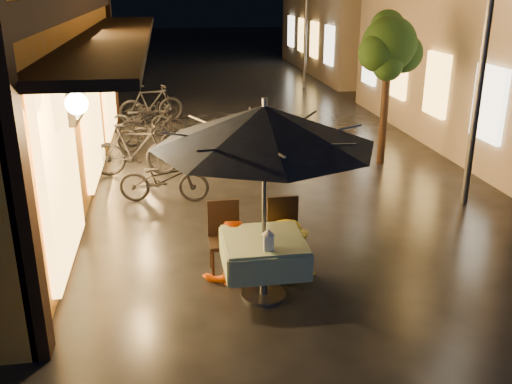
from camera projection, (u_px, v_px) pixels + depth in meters
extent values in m
plane|color=black|center=(330.00, 269.00, 7.72)|extent=(90.00, 90.00, 0.00)
cube|color=black|center=(79.00, 4.00, 9.79)|extent=(0.12, 11.00, 0.35)
cube|color=black|center=(115.00, 37.00, 10.06)|extent=(1.20, 10.50, 0.12)
cube|color=#F4B24C|center=(60.00, 171.00, 7.20)|extent=(0.10, 2.20, 2.40)
cube|color=#F4B24C|center=(91.00, 113.00, 10.45)|extent=(0.10, 2.20, 2.40)
cube|color=#F4B24C|center=(108.00, 82.00, 13.69)|extent=(0.10, 2.20, 2.40)
cube|color=#F4B24C|center=(489.00, 104.00, 10.75)|extent=(0.10, 1.00, 1.40)
cube|color=#F4B24C|center=(437.00, 85.00, 12.79)|extent=(0.10, 1.00, 1.40)
cube|color=#F4B24C|center=(399.00, 71.00, 14.83)|extent=(0.10, 1.00, 1.40)
cube|color=#F4B24C|center=(370.00, 60.00, 16.87)|extent=(0.10, 1.00, 1.40)
cube|color=#F4B24C|center=(329.00, 45.00, 20.95)|extent=(0.10, 1.00, 1.40)
cube|color=#F4B24C|center=(314.00, 40.00, 22.99)|extent=(0.10, 1.00, 1.40)
cube|color=#F4B24C|center=(302.00, 35.00, 25.03)|extent=(0.10, 1.00, 1.40)
cube|color=#F4B24C|center=(291.00, 31.00, 27.07)|extent=(0.10, 1.00, 1.40)
cylinder|color=black|center=(384.00, 113.00, 11.87)|extent=(0.16, 0.16, 2.20)
sphere|color=black|center=(389.00, 44.00, 11.39)|extent=(1.10, 1.10, 1.10)
sphere|color=black|center=(403.00, 53.00, 11.60)|extent=(0.80, 0.80, 0.80)
sphere|color=black|center=(377.00, 53.00, 11.25)|extent=(0.76, 0.76, 0.76)
sphere|color=black|center=(387.00, 27.00, 11.57)|extent=(0.70, 0.70, 0.70)
sphere|color=black|center=(388.00, 66.00, 11.28)|extent=(0.60, 0.60, 0.60)
cylinder|color=#59595E|center=(479.00, 90.00, 9.33)|extent=(0.12, 0.12, 4.00)
cylinder|color=#59595E|center=(306.00, 32.00, 20.46)|extent=(0.12, 0.12, 4.00)
cylinder|color=#59595E|center=(264.00, 270.00, 6.93)|extent=(0.10, 0.10, 0.72)
cylinder|color=#59595E|center=(264.00, 294.00, 7.05)|extent=(0.56, 0.56, 0.04)
cube|color=#2F623E|center=(264.00, 240.00, 6.80)|extent=(0.95, 0.95, 0.06)
cube|color=#2F623E|center=(302.00, 250.00, 6.93)|extent=(0.04, 0.95, 0.33)
cube|color=#2F623E|center=(225.00, 256.00, 6.79)|extent=(0.04, 0.95, 0.33)
cube|color=#2F623E|center=(258.00, 237.00, 7.30)|extent=(0.95, 0.04, 0.33)
cube|color=#2F623E|center=(271.00, 271.00, 6.42)|extent=(0.95, 0.04, 0.33)
cylinder|color=#59595E|center=(264.00, 209.00, 6.66)|extent=(0.05, 0.05, 2.30)
cone|color=black|center=(264.00, 126.00, 6.32)|extent=(2.58, 2.58, 0.46)
cylinder|color=#59595E|center=(265.00, 103.00, 6.23)|extent=(0.06, 0.06, 0.12)
cube|color=black|center=(225.00, 243.00, 7.45)|extent=(0.42, 0.42, 0.05)
cube|color=black|center=(223.00, 219.00, 7.54)|extent=(0.42, 0.04, 0.55)
cylinder|color=black|center=(213.00, 266.00, 7.33)|extent=(0.04, 0.04, 0.43)
cylinder|color=black|center=(241.00, 264.00, 7.39)|extent=(0.04, 0.04, 0.43)
cylinder|color=black|center=(211.00, 254.00, 7.67)|extent=(0.04, 0.04, 0.43)
cylinder|color=black|center=(237.00, 252.00, 7.72)|extent=(0.04, 0.04, 0.43)
cube|color=black|center=(285.00, 239.00, 7.56)|extent=(0.42, 0.42, 0.05)
cube|color=black|center=(283.00, 216.00, 7.65)|extent=(0.42, 0.04, 0.55)
cylinder|color=black|center=(274.00, 261.00, 7.45)|extent=(0.04, 0.04, 0.43)
cylinder|color=black|center=(301.00, 260.00, 7.50)|extent=(0.04, 0.04, 0.43)
cylinder|color=black|center=(269.00, 250.00, 7.79)|extent=(0.04, 0.04, 0.43)
cylinder|color=black|center=(295.00, 248.00, 7.84)|extent=(0.04, 0.04, 0.43)
cube|color=white|center=(268.00, 242.00, 6.48)|extent=(0.11, 0.11, 0.18)
cube|color=#FFD88C|center=(268.00, 243.00, 6.48)|extent=(0.07, 0.07, 0.12)
cone|color=white|center=(268.00, 232.00, 6.44)|extent=(0.16, 0.16, 0.07)
imported|color=#D04400|center=(230.00, 223.00, 7.21)|extent=(0.89, 0.77, 1.58)
imported|color=#FFCD00|center=(287.00, 222.00, 7.35)|extent=(1.00, 0.63, 1.48)
imported|color=black|center=(164.00, 179.00, 9.98)|extent=(1.64, 0.78, 0.83)
imported|color=black|center=(135.00, 150.00, 11.31)|extent=(1.79, 0.62, 1.06)
imported|color=black|center=(150.00, 136.00, 12.78)|extent=(1.67, 1.06, 0.83)
imported|color=black|center=(153.00, 125.00, 13.44)|extent=(1.71, 0.64, 1.00)
imported|color=black|center=(141.00, 119.00, 14.37)|extent=(1.66, 0.91, 0.82)
imported|color=black|center=(151.00, 104.00, 15.57)|extent=(1.85, 0.89, 1.07)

